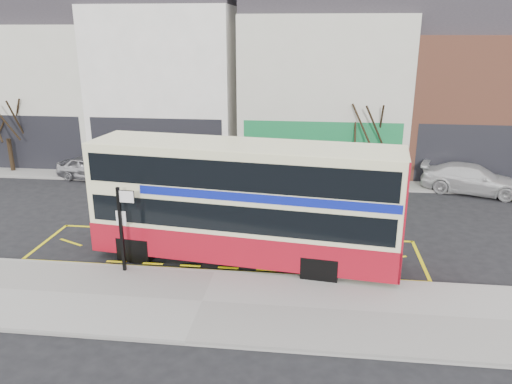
# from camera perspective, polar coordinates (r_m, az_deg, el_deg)

# --- Properties ---
(ground) EXTENTS (120.00, 120.00, 0.00)m
(ground) POSITION_cam_1_polar(r_m,az_deg,el_deg) (17.13, -4.46, -8.86)
(ground) COLOR black
(ground) RESTS_ON ground
(pavement) EXTENTS (40.00, 4.00, 0.15)m
(pavement) POSITION_cam_1_polar(r_m,az_deg,el_deg) (15.13, -6.18, -12.50)
(pavement) COLOR gray
(pavement) RESTS_ON ground
(kerb) EXTENTS (40.00, 0.15, 0.15)m
(kerb) POSITION_cam_1_polar(r_m,az_deg,el_deg) (16.77, -4.72, -9.21)
(kerb) COLOR gray
(kerb) RESTS_ON ground
(far_pavement) EXTENTS (50.00, 3.00, 0.15)m
(far_pavement) POSITION_cam_1_polar(r_m,az_deg,el_deg) (27.25, -0.04, 1.70)
(far_pavement) COLOR gray
(far_pavement) RESTS_ON ground
(road_markings) EXTENTS (14.00, 3.40, 0.01)m
(road_markings) POSITION_cam_1_polar(r_m,az_deg,el_deg) (18.55, -3.51, -6.64)
(road_markings) COLOR yellow
(road_markings) RESTS_ON ground
(terrace_far_left) EXTENTS (8.00, 8.01, 10.80)m
(terrace_far_left) POSITION_cam_1_polar(r_m,az_deg,el_deg) (34.38, -22.64, 11.82)
(terrace_far_left) COLOR beige
(terrace_far_left) RESTS_ON ground
(terrace_left) EXTENTS (8.00, 8.01, 11.80)m
(terrace_left) POSITION_cam_1_polar(r_m,az_deg,el_deg) (31.26, -9.47, 13.36)
(terrace_left) COLOR white
(terrace_left) RESTS_ON ground
(terrace_green_shop) EXTENTS (9.00, 8.01, 11.30)m
(terrace_green_shop) POSITION_cam_1_polar(r_m,az_deg,el_deg) (30.08, 7.70, 12.79)
(terrace_green_shop) COLOR beige
(terrace_green_shop) RESTS_ON ground
(terrace_right) EXTENTS (9.00, 8.01, 10.30)m
(terrace_right) POSITION_cam_1_polar(r_m,az_deg,el_deg) (31.55, 24.52, 10.69)
(terrace_right) COLOR #9D573E
(terrace_right) RESTS_ON ground
(double_decker_bus) EXTENTS (10.68, 3.68, 4.18)m
(double_decker_bus) POSITION_cam_1_polar(r_m,az_deg,el_deg) (16.92, -1.25, -1.07)
(double_decker_bus) COLOR beige
(double_decker_bus) RESTS_ON ground
(bus_stop_post) EXTENTS (0.71, 0.15, 2.88)m
(bus_stop_post) POSITION_cam_1_polar(r_m,az_deg,el_deg) (16.59, -15.03, -3.25)
(bus_stop_post) COLOR black
(bus_stop_post) RESTS_ON pavement
(car_silver) EXTENTS (3.92, 2.18, 1.26)m
(car_silver) POSITION_cam_1_polar(r_m,az_deg,el_deg) (28.39, -18.36, 2.60)
(car_silver) COLOR #A4A3A7
(car_silver) RESTS_ON ground
(car_grey) EXTENTS (4.36, 2.20, 1.37)m
(car_grey) POSITION_cam_1_polar(r_m,az_deg,el_deg) (25.27, -7.11, 1.69)
(car_grey) COLOR #45474D
(car_grey) RESTS_ON ground
(car_white) EXTENTS (5.25, 3.38, 1.41)m
(car_white) POSITION_cam_1_polar(r_m,az_deg,el_deg) (26.92, 23.50, 1.37)
(car_white) COLOR silver
(car_white) RESTS_ON ground
(street_tree_left) EXTENTS (2.47, 2.47, 5.33)m
(street_tree_left) POSITION_cam_1_polar(r_m,az_deg,el_deg) (30.89, -26.88, 8.48)
(street_tree_left) COLOR black
(street_tree_left) RESTS_ON ground
(street_tree_right) EXTENTS (2.49, 2.49, 5.37)m
(street_tree_right) POSITION_cam_1_polar(r_m,az_deg,el_deg) (26.39, 12.75, 8.71)
(street_tree_right) COLOR black
(street_tree_right) RESTS_ON ground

